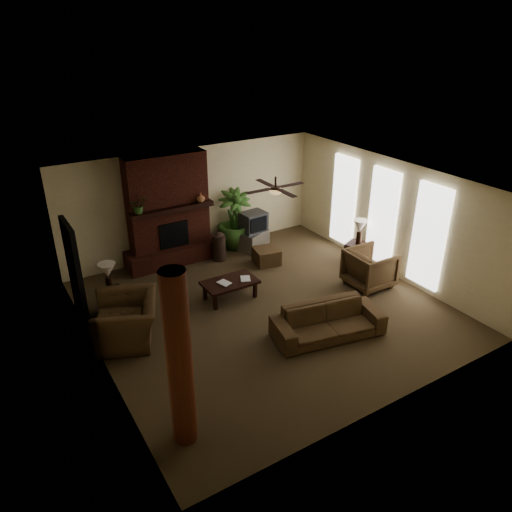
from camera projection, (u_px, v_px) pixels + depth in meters
room_shell at (266, 250)px, 9.85m from camera, size 7.00×7.00×7.00m
fireplace at (169, 219)px, 12.06m from camera, size 2.40×0.70×2.80m
windows at (382, 217)px, 11.65m from camera, size 0.08×3.65×2.35m
log_column at (179, 361)px, 6.62m from camera, size 0.36×0.36×2.80m
doorway at (75, 271)px, 9.77m from camera, size 0.10×1.00×2.10m
ceiling_fan at (275, 190)px, 9.78m from camera, size 1.35×1.35×0.37m
sofa at (328, 317)px, 9.40m from camera, size 2.26×1.05×0.85m
armchair_left at (126, 314)px, 9.22m from camera, size 1.29×1.55×1.16m
armchair_right at (370, 267)px, 11.18m from camera, size 0.92×0.98×0.99m
coffee_table at (230, 283)px, 10.70m from camera, size 1.20×0.70×0.43m
ottoman at (266, 256)px, 12.36m from camera, size 0.70×0.70×0.40m
tv_stand at (254, 240)px, 13.16m from camera, size 0.98×0.80×0.50m
tv at (254, 222)px, 12.98m from camera, size 0.69×0.58×0.52m
floor_vase at (219, 244)px, 12.44m from camera, size 0.34×0.34×0.77m
floor_plant at (235, 232)px, 13.16m from camera, size 1.31×1.80×0.90m
side_table_left at (112, 302)px, 10.17m from camera, size 0.50×0.50×0.55m
lamp_left at (108, 272)px, 9.83m from camera, size 0.46×0.46×0.65m
side_table_right at (356, 254)px, 12.32m from camera, size 0.66×0.66×0.55m
lamp_right at (360, 228)px, 11.98m from camera, size 0.37×0.37×0.65m
mantel_plant at (138, 206)px, 11.24m from camera, size 0.39×0.43×0.33m
mantel_vase at (201, 198)px, 11.97m from camera, size 0.23×0.24×0.22m
book_a at (220, 279)px, 10.45m from camera, size 0.22×0.08×0.29m
book_b at (240, 274)px, 10.69m from camera, size 0.20×0.11×0.29m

